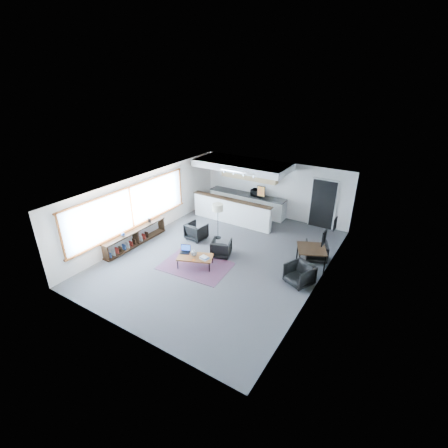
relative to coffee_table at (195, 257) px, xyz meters
The scene contains 21 objects.
room 1.46m from the coffee_table, 68.62° to the left, with size 7.02×9.02×2.62m.
window 3.25m from the coffee_table, behind, with size 0.10×5.95×1.66m.
console 2.89m from the coffee_table, behind, with size 0.35×3.00×0.80m.
kitchenette 4.92m from the coffee_table, 99.48° to the left, with size 4.20×1.96×2.60m.
doorway 6.13m from the coffee_table, 63.63° to the left, with size 1.10×0.12×2.15m.
track_light 3.90m from the coffee_table, 93.25° to the left, with size 1.60×0.07×0.15m.
wall_art_lower 4.30m from the coffee_table, 20.36° to the left, with size 0.03×0.38×0.48m.
wall_art_upper 4.88m from the coffee_table, 35.24° to the left, with size 0.03×0.34×0.44m.
kilim_rug 0.35m from the coffee_table, ahead, with size 2.48×1.79×0.01m.
coffee_table is the anchor object (origin of this frame).
laptop 0.50m from the coffee_table, behind, with size 0.43×0.40×0.25m.
ceramic_pot 0.15m from the coffee_table, 169.28° to the left, with size 0.22×0.22×0.22m.
book_stack 0.37m from the coffee_table, ahead, with size 0.33×0.29×0.09m.
coaster 0.24m from the coffee_table, 66.62° to the right, with size 0.11×0.11×0.01m.
armchair_left 2.05m from the coffee_table, 125.28° to the left, with size 0.72×0.68×0.75m, color black.
armchair_right 1.15m from the coffee_table, 71.32° to the left, with size 0.68×0.64×0.70m, color black.
floor_lamp 2.44m from the coffee_table, 102.69° to the left, with size 0.46×0.46×1.48m.
dining_table 3.95m from the coffee_table, 30.45° to the left, with size 1.22×1.22×0.78m.
dining_chair_near 3.52m from the coffee_table, 14.90° to the left, with size 0.64×0.60×0.65m, color black.
dining_chair_far 4.30m from the coffee_table, 37.65° to the left, with size 0.63×0.59×0.65m, color black.
microwave 5.25m from the coffee_table, 92.85° to the left, with size 0.56×0.31×0.38m, color black.
Camera 1 is at (5.52, -8.66, 6.12)m, focal length 26.00 mm.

